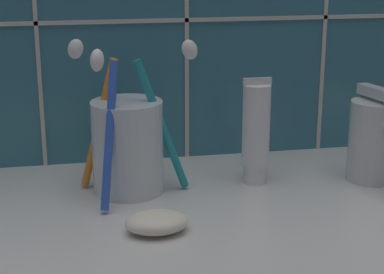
{
  "coord_description": "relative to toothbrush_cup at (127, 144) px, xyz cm",
  "views": [
    {
      "loc": [
        -12.92,
        -61.27,
        28.95
      ],
      "look_at": [
        -0.45,
        2.98,
        9.36
      ],
      "focal_mm": 60.0,
      "sensor_mm": 36.0,
      "label": 1
    }
  ],
  "objects": [
    {
      "name": "toothpaste_tube",
      "position": [
        14.97,
        0.08,
        0.59
      ],
      "size": [
        3.37,
        3.21,
        12.58
      ],
      "color": "white",
      "rests_on": "sink_counter"
    },
    {
      "name": "toothbrush_cup",
      "position": [
        0.0,
        0.0,
        0.0
      ],
      "size": [
        14.39,
        11.83,
        17.6
      ],
      "color": "silver",
      "rests_on": "sink_counter"
    },
    {
      "name": "sink_faucet",
      "position": [
        29.13,
        -2.55,
        -0.21
      ],
      "size": [
        6.05,
        12.47,
        11.23
      ],
      "rotation": [
        0.0,
        0.0,
        -1.35
      ],
      "color": "silver",
      "rests_on": "sink_counter"
    },
    {
      "name": "sink_counter",
      "position": [
        6.99,
        -7.38,
        -6.61
      ],
      "size": [
        73.58,
        37.77,
        2.0
      ],
      "primitive_type": "cube",
      "color": "silver",
      "rests_on": "ground"
    },
    {
      "name": "soap_bar",
      "position": [
        1.65,
        -11.51,
        -4.57
      ],
      "size": [
        6.24,
        4.6,
        2.07
      ],
      "primitive_type": "ellipsoid",
      "color": "silver",
      "rests_on": "sink_counter"
    }
  ]
}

